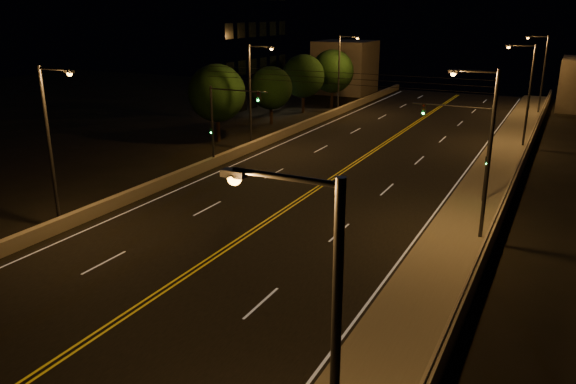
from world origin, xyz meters
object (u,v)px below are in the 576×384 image
at_px(traffic_signal_right, 473,142).
at_px(tree_3, 332,71).
at_px(streetlight_3, 541,70).
at_px(tree_1, 271,88).
at_px(streetlight_4, 52,138).
at_px(streetlight_1, 485,146).
at_px(streetlight_5, 253,90).
at_px(streetlight_6, 341,69).
at_px(tree_2, 303,76).
at_px(traffic_signal_left, 222,118).
at_px(tree_0, 217,93).
at_px(streetlight_0, 322,364).
at_px(streetlight_2, 527,89).

height_order(traffic_signal_right, tree_3, tree_3).
relative_size(streetlight_3, tree_1, 1.47).
bearing_deg(tree_3, streetlight_4, -86.90).
relative_size(streetlight_1, streetlight_5, 1.00).
relative_size(streetlight_6, tree_2, 1.32).
distance_m(streetlight_3, traffic_signal_left, 42.58).
relative_size(streetlight_1, tree_3, 1.26).
relative_size(tree_0, tree_3, 0.99).
bearing_deg(traffic_signal_left, streetlight_3, 61.43).
bearing_deg(streetlight_0, tree_0, 126.46).
bearing_deg(traffic_signal_left, traffic_signal_right, 0.00).
height_order(streetlight_1, tree_2, streetlight_1).
bearing_deg(tree_3, tree_1, -97.31).
height_order(streetlight_1, streetlight_4, same).
xyz_separation_m(streetlight_1, traffic_signal_right, (-1.49, 6.34, -1.28)).
distance_m(streetlight_2, streetlight_4, 39.48).
distance_m(streetlight_0, streetlight_2, 45.38).
relative_size(tree_0, tree_1, 1.16).
height_order(streetlight_2, tree_0, streetlight_2).
height_order(streetlight_0, traffic_signal_left, streetlight_0).
bearing_deg(tree_1, streetlight_3, 37.52).
height_order(streetlight_3, streetlight_6, same).
xyz_separation_m(streetlight_2, tree_0, (-26.12, -10.02, -0.72)).
bearing_deg(streetlight_6, streetlight_0, -68.69).
distance_m(streetlight_5, tree_2, 19.97).
relative_size(streetlight_4, tree_3, 1.26).
bearing_deg(tree_0, traffic_signal_right, -17.85).
distance_m(streetlight_0, streetlight_4, 24.69).
bearing_deg(traffic_signal_right, streetlight_2, 85.26).
bearing_deg(streetlight_2, streetlight_4, -122.90).
height_order(streetlight_3, streetlight_5, same).
bearing_deg(streetlight_0, tree_1, 119.61).
distance_m(streetlight_3, traffic_signal_right, 37.43).
bearing_deg(streetlight_2, streetlight_6, 155.88).
bearing_deg(streetlight_5, tree_0, 163.97).
xyz_separation_m(streetlight_0, streetlight_6, (-21.45, 54.98, 0.00)).
bearing_deg(tree_2, traffic_signal_left, -78.35).
xyz_separation_m(streetlight_4, tree_1, (-4.19, 32.88, -1.36)).
relative_size(traffic_signal_right, traffic_signal_left, 1.00).
height_order(streetlight_4, streetlight_5, same).
bearing_deg(streetlight_5, streetlight_3, 55.14).
xyz_separation_m(streetlight_1, tree_0, (-26.12, 14.28, -0.72)).
bearing_deg(streetlight_1, streetlight_0, -90.00).
distance_m(streetlight_4, tree_1, 33.17).
bearing_deg(traffic_signal_left, tree_1, 106.63).
xyz_separation_m(streetlight_0, streetlight_5, (-21.45, 34.02, 0.00)).
relative_size(streetlight_0, streetlight_1, 1.00).
distance_m(streetlight_1, streetlight_2, 24.30).
bearing_deg(traffic_signal_right, streetlight_3, 87.72).
xyz_separation_m(streetlight_6, traffic_signal_right, (19.96, -27.56, -1.28)).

